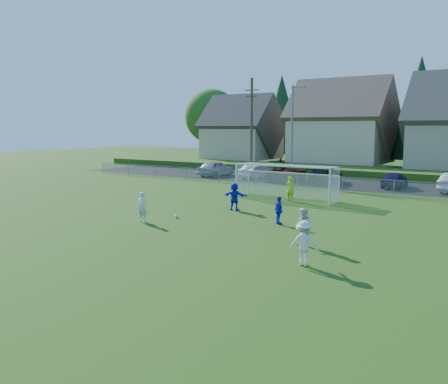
{
  "coord_description": "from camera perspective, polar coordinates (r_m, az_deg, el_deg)",
  "views": [
    {
      "loc": [
        15.21,
        -14.49,
        5.11
      ],
      "look_at": [
        0.0,
        8.0,
        1.4
      ],
      "focal_mm": 38.0,
      "sensor_mm": 36.0,
      "label": 1
    }
  ],
  "objects": [
    {
      "name": "soccer_goal",
      "position": [
        34.29,
        7.56,
        1.88
      ],
      "size": [
        7.42,
        1.9,
        2.5
      ],
      "color": "white",
      "rests_on": "ground"
    },
    {
      "name": "asphalt_lot",
      "position": [
        44.95,
        14.07,
        1.03
      ],
      "size": [
        60.0,
        60.0,
        0.0
      ],
      "primitive_type": "plane",
      "color": "black",
      "rests_on": "ground"
    },
    {
      "name": "player_white_a",
      "position": [
        26.1,
        -9.81,
        -1.79
      ],
      "size": [
        0.69,
        0.56,
        1.65
      ],
      "primitive_type": "imported",
      "rotation": [
        0.0,
        0.0,
        0.3
      ],
      "color": "silver",
      "rests_on": "ground"
    },
    {
      "name": "player_blue_b",
      "position": [
        29.36,
        1.28,
        -0.54
      ],
      "size": [
        1.64,
        0.66,
        1.73
      ],
      "primitive_type": "imported",
      "rotation": [
        0.0,
        0.0,
        3.24
      ],
      "color": "#141DC4",
      "rests_on": "ground"
    },
    {
      "name": "grass_embankment",
      "position": [
        51.99,
        16.93,
        2.25
      ],
      "size": [
        70.0,
        6.0,
        0.8
      ],
      "primitive_type": "cube",
      "color": "#1E420F",
      "rests_on": "ground"
    },
    {
      "name": "soccer_ball",
      "position": [
        27.07,
        -5.73,
        -2.9
      ],
      "size": [
        0.22,
        0.22,
        0.22
      ],
      "primitive_type": "sphere",
      "color": "white",
      "rests_on": "ground"
    },
    {
      "name": "car_b",
      "position": [
        47.86,
        3.92,
        2.5
      ],
      "size": [
        1.72,
        4.4,
        1.43
      ],
      "primitive_type": "imported",
      "rotation": [
        0.0,
        0.0,
        3.09
      ],
      "color": "silver",
      "rests_on": "ground"
    },
    {
      "name": "goalkeeper",
      "position": [
        33.41,
        7.99,
        0.43
      ],
      "size": [
        0.68,
        0.48,
        1.76
      ],
      "primitive_type": "imported",
      "rotation": [
        0.0,
        0.0,
        3.04
      ],
      "color": "#B3DB19",
      "rests_on": "ground"
    },
    {
      "name": "car_e",
      "position": [
        42.75,
        19.83,
        1.39
      ],
      "size": [
        1.75,
        4.13,
        1.39
      ],
      "primitive_type": "imported",
      "rotation": [
        0.0,
        0.0,
        3.17
      ],
      "color": "#1C154B",
      "rests_on": "ground"
    },
    {
      "name": "player_white_c",
      "position": [
        17.93,
        9.63,
        -6.07
      ],
      "size": [
        1.24,
        0.95,
        1.7
      ],
      "primitive_type": "imported",
      "rotation": [
        0.0,
        0.0,
        3.47
      ],
      "color": "silver",
      "rests_on": "ground"
    },
    {
      "name": "car_a",
      "position": [
        50.24,
        -0.99,
        2.87
      ],
      "size": [
        2.05,
        4.78,
        1.61
      ],
      "primitive_type": "imported",
      "rotation": [
        0.0,
        0.0,
        3.11
      ],
      "color": "#A3A6AB",
      "rests_on": "ground"
    },
    {
      "name": "car_c",
      "position": [
        45.89,
        7.59,
        2.26
      ],
      "size": [
        2.7,
        5.49,
        1.5
      ],
      "primitive_type": "imported",
      "rotation": [
        0.0,
        0.0,
        3.18
      ],
      "color": "#511909",
      "rests_on": "ground"
    },
    {
      "name": "chainlink_fence",
      "position": [
        39.78,
        11.37,
        1.16
      ],
      "size": [
        52.06,
        0.06,
        1.2
      ],
      "color": "gray",
      "rests_on": "ground"
    },
    {
      "name": "car_d",
      "position": [
        44.73,
        11.98,
        2.04
      ],
      "size": [
        2.57,
        5.42,
        1.53
      ],
      "primitive_type": "imported",
      "rotation": [
        0.0,
        0.0,
        3.22
      ],
      "color": "black",
      "rests_on": "ground"
    },
    {
      "name": "utility_pole",
      "position": [
        48.29,
        3.33,
        7.81
      ],
      "size": [
        1.6,
        0.26,
        10.0
      ],
      "color": "#473321",
      "rests_on": "ground"
    },
    {
      "name": "streetlight",
      "position": [
        45.01,
        8.25,
        7.36
      ],
      "size": [
        1.38,
        0.18,
        9.0
      ],
      "color": "slate",
      "rests_on": "ground"
    },
    {
      "name": "houses_row",
      "position": [
        58.51,
        21.28,
        9.44
      ],
      "size": [
        53.9,
        11.45,
        13.27
      ],
      "color": "tan",
      "rests_on": "ground"
    },
    {
      "name": "tree_row",
      "position": [
        64.81,
        21.71,
        8.83
      ],
      "size": [
        65.98,
        12.36,
        13.8
      ],
      "color": "#382616",
      "rests_on": "ground"
    },
    {
      "name": "ground",
      "position": [
        21.62,
        -12.04,
        -6.07
      ],
      "size": [
        160.0,
        160.0,
        0.0
      ],
      "primitive_type": "plane",
      "color": "#193D0C",
      "rests_on": "ground"
    },
    {
      "name": "player_white_b",
      "position": [
        20.69,
        9.58,
        -4.23
      ],
      "size": [
        0.99,
        0.87,
        1.69
      ],
      "primitive_type": "imported",
      "rotation": [
        0.0,
        0.0,
        -0.33
      ],
      "color": "silver",
      "rests_on": "ground"
    },
    {
      "name": "player_blue_a",
      "position": [
        25.23,
        6.62,
        -2.23
      ],
      "size": [
        0.91,
        0.84,
        1.5
      ],
      "primitive_type": "imported",
      "rotation": [
        0.0,
        0.0,
        2.45
      ],
      "color": "#141DC4",
      "rests_on": "ground"
    }
  ]
}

